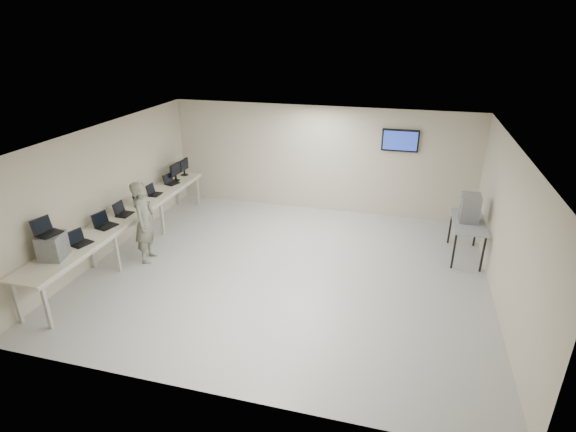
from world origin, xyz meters
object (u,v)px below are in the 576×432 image
(workbench, at_px, (127,216))
(soldier, at_px, (145,222))
(side_table, at_px, (468,224))
(equipment_box, at_px, (53,246))

(workbench, distance_m, soldier, 0.67)
(side_table, bearing_deg, equipment_box, -152.91)
(equipment_box, distance_m, soldier, 1.96)
(soldier, bearing_deg, workbench, 54.96)
(soldier, bearing_deg, equipment_box, 149.61)
(workbench, relative_size, soldier, 3.40)
(equipment_box, relative_size, side_table, 0.32)
(equipment_box, height_order, soldier, soldier)
(equipment_box, relative_size, soldier, 0.26)
(equipment_box, xyz_separation_m, side_table, (7.25, 3.71, -0.36))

